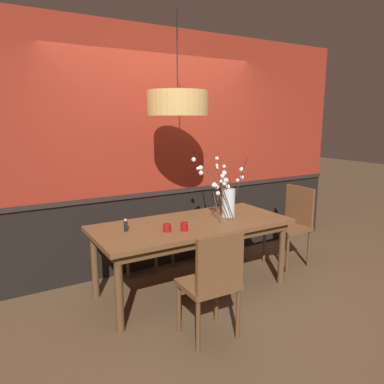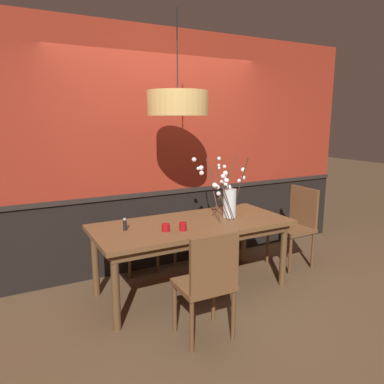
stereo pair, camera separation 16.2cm
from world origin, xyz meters
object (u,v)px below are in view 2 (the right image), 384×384
at_px(vase_with_blossoms, 227,198).
at_px(pendant_lamp, 178,103).
at_px(chair_near_side_left, 208,280).
at_px(chair_far_side_left, 137,228).
at_px(chair_far_side_right, 180,221).
at_px(candle_holder_nearer_edge, 166,227).
at_px(condiment_bottle, 125,225).
at_px(chair_head_east_end, 296,222).
at_px(candle_holder_nearer_center, 183,226).
at_px(dining_table, 192,230).

height_order(vase_with_blossoms, pendant_lamp, pendant_lamp).
xyz_separation_m(chair_near_side_left, pendant_lamp, (0.19, 0.93, 1.40)).
height_order(chair_far_side_left, chair_near_side_left, chair_near_side_left).
xyz_separation_m(chair_far_side_right, chair_far_side_left, (-0.59, -0.04, -0.00)).
bearing_deg(pendant_lamp, candle_holder_nearer_edge, -138.15).
xyz_separation_m(chair_near_side_left, condiment_bottle, (-0.38, 0.92, 0.27)).
relative_size(chair_far_side_left, condiment_bottle, 7.48).
bearing_deg(candle_holder_nearer_edge, chair_far_side_left, 87.05).
distance_m(chair_far_side_left, condiment_bottle, 0.90).
relative_size(chair_head_east_end, pendant_lamp, 0.99).
bearing_deg(candle_holder_nearer_center, chair_far_side_left, 95.63).
distance_m(dining_table, chair_near_side_left, 0.92).
distance_m(dining_table, candle_holder_nearer_edge, 0.40).
distance_m(chair_far_side_left, pendant_lamp, 1.63).
distance_m(vase_with_blossoms, candle_holder_nearer_center, 0.70).
bearing_deg(pendant_lamp, chair_near_side_left, -101.75).
bearing_deg(pendant_lamp, condiment_bottle, -179.34).
relative_size(condiment_bottle, pendant_lamp, 0.12).
distance_m(chair_far_side_right, chair_far_side_left, 0.59).
height_order(chair_near_side_left, pendant_lamp, pendant_lamp).
bearing_deg(vase_with_blossoms, pendant_lamp, 173.62).
height_order(candle_holder_nearer_edge, pendant_lamp, pendant_lamp).
relative_size(chair_near_side_left, candle_holder_nearer_center, 11.56).
height_order(chair_far_side_right, vase_with_blossoms, vase_with_blossoms).
relative_size(chair_head_east_end, vase_with_blossoms, 1.46).
bearing_deg(chair_far_side_left, chair_near_side_left, -90.15).
distance_m(candle_holder_nearer_edge, condiment_bottle, 0.39).
height_order(chair_far_side_right, chair_near_side_left, chair_near_side_left).
bearing_deg(chair_near_side_left, pendant_lamp, 78.25).
xyz_separation_m(chair_near_side_left, candle_holder_nearer_center, (0.11, 0.65, 0.26)).
bearing_deg(pendant_lamp, chair_far_side_left, 103.97).
distance_m(dining_table, chair_far_side_left, 0.90).
bearing_deg(chair_near_side_left, dining_table, 70.00).
relative_size(vase_with_blossoms, candle_holder_nearer_center, 8.25).
relative_size(dining_table, pendant_lamp, 2.08).
bearing_deg(chair_head_east_end, vase_with_blossoms, 179.97).
bearing_deg(candle_holder_nearer_edge, dining_table, 21.48).
relative_size(dining_table, chair_near_side_left, 2.19).
distance_m(chair_far_side_right, candle_holder_nearer_center, 1.21).
bearing_deg(chair_far_side_right, vase_with_blossoms, -80.05).
bearing_deg(vase_with_blossoms, candle_holder_nearer_edge, -169.19).
height_order(dining_table, vase_with_blossoms, vase_with_blossoms).
relative_size(dining_table, chair_head_east_end, 2.10).
xyz_separation_m(chair_far_side_right, chair_head_east_end, (1.16, -0.86, 0.04)).
distance_m(condiment_bottle, pendant_lamp, 1.27).
bearing_deg(chair_near_side_left, chair_far_side_left, 89.85).
height_order(chair_head_east_end, candle_holder_nearer_center, chair_head_east_end).
xyz_separation_m(candle_holder_nearer_center, pendant_lamp, (0.09, 0.27, 1.15)).
height_order(chair_near_side_left, vase_with_blossoms, vase_with_blossoms).
height_order(chair_far_side_right, candle_holder_nearer_center, chair_far_side_right).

